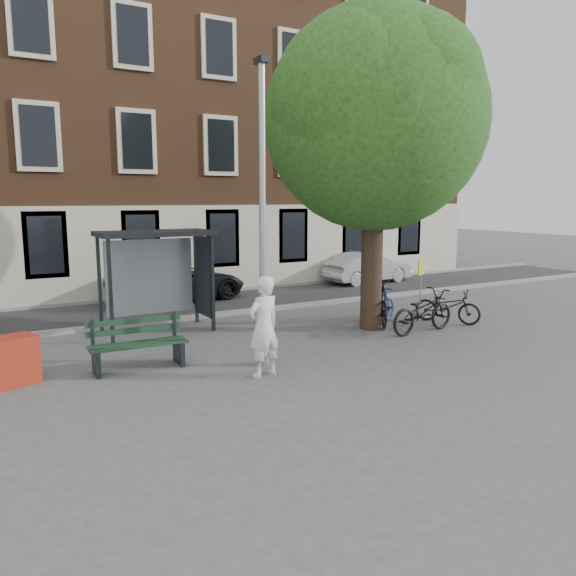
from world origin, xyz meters
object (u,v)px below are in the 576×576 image
(bike_a, at_px, (423,311))
(bike_d, at_px, (381,302))
(notice_sign, at_px, (421,279))
(bus_shelter, at_px, (169,257))
(painter, at_px, (264,327))
(bench, at_px, (138,346))
(car_dark, at_px, (178,282))
(bike_b, at_px, (378,306))
(bike_c, at_px, (448,306))
(car_silver, at_px, (368,267))
(lamppost, at_px, (263,231))
(red_stand, at_px, (10,361))

(bike_a, xyz_separation_m, bike_d, (-0.31, 1.30, 0.07))
(bike_d, xyz_separation_m, notice_sign, (1.13, -0.33, 0.60))
(bus_shelter, bearing_deg, painter, -86.71)
(bench, relative_size, car_dark, 0.42)
(bus_shelter, distance_m, bike_b, 5.82)
(bike_c, bearing_deg, car_silver, 39.42)
(bike_d, bearing_deg, bike_c, -172.99)
(lamppost, xyz_separation_m, bike_b, (4.59, 1.90, -2.28))
(bike_b, distance_m, notice_sign, 1.40)
(bus_shelter, height_order, bike_a, bus_shelter)
(car_dark, height_order, notice_sign, notice_sign)
(bike_c, xyz_separation_m, notice_sign, (-0.62, 0.45, 0.75))
(bike_a, xyz_separation_m, notice_sign, (0.82, 0.97, 0.67))
(red_stand, bearing_deg, bike_b, 4.06)
(bike_b, height_order, car_silver, car_silver)
(bench, bearing_deg, notice_sign, 5.27)
(bike_b, xyz_separation_m, car_dark, (-3.60, 6.22, 0.14))
(bike_b, relative_size, notice_sign, 0.96)
(bike_b, distance_m, bike_d, 0.19)
(lamppost, distance_m, painter, 1.94)
(bench, xyz_separation_m, bike_d, (6.88, 0.71, 0.17))
(red_stand, height_order, notice_sign, notice_sign)
(bus_shelter, bearing_deg, notice_sign, -22.99)
(painter, bearing_deg, lamppost, -129.96)
(car_dark, xyz_separation_m, red_stand, (-5.64, -6.88, -0.20))
(bike_c, bearing_deg, notice_sign, 115.10)
(lamppost, height_order, car_silver, lamppost)
(bus_shelter, relative_size, bike_c, 1.57)
(bench, relative_size, car_silver, 0.51)
(bike_c, bearing_deg, bike_a, 171.14)
(bench, height_order, bike_b, bike_b)
(lamppost, xyz_separation_m, bench, (-2.33, 1.06, -2.33))
(bike_b, relative_size, bike_c, 0.92)
(bench, height_order, red_stand, bench)
(painter, relative_size, red_stand, 2.19)
(notice_sign, bearing_deg, bus_shelter, 139.51)
(painter, distance_m, notice_sign, 6.38)
(lamppost, bearing_deg, bus_shelter, 98.43)
(bench, bearing_deg, bike_c, 2.12)
(bike_b, distance_m, car_silver, 7.74)
(painter, distance_m, bike_a, 5.34)
(bike_a, distance_m, car_silver, 8.80)
(notice_sign, bearing_deg, bench, 165.17)
(bike_a, distance_m, bike_d, 1.34)
(bike_c, height_order, car_dark, car_dark)
(red_stand, bearing_deg, bus_shelter, 35.35)
(lamppost, distance_m, bike_a, 5.37)
(bike_b, bearing_deg, bench, 77.90)
(painter, height_order, car_silver, painter)
(bench, xyz_separation_m, bike_b, (6.92, 0.84, 0.04))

